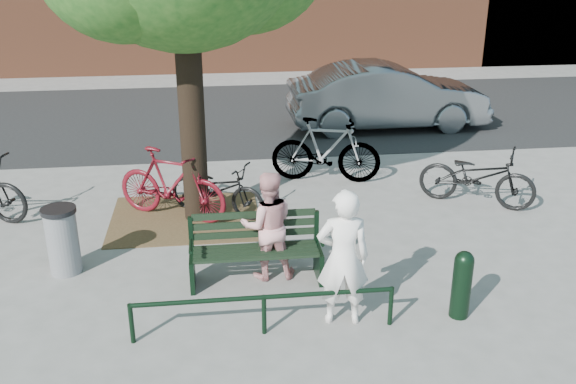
{
  "coord_description": "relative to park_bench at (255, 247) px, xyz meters",
  "views": [
    {
      "loc": [
        -0.5,
        -7.51,
        4.32
      ],
      "look_at": [
        0.55,
        1.0,
        0.87
      ],
      "focal_mm": 40.0,
      "sensor_mm": 36.0,
      "label": 1
    }
  ],
  "objects": [
    {
      "name": "ground",
      "position": [
        0.0,
        -0.08,
        -0.48
      ],
      "size": [
        90.0,
        90.0,
        0.0
      ],
      "primitive_type": "plane",
      "color": "gray",
      "rests_on": "ground"
    },
    {
      "name": "bicycle_d",
      "position": [
        1.58,
        3.54,
        0.13
      ],
      "size": [
        2.11,
        1.06,
        1.22
      ],
      "primitive_type": "imported",
      "rotation": [
        0.0,
        0.0,
        1.32
      ],
      "color": "gray",
      "rests_on": "ground"
    },
    {
      "name": "dirt_pit",
      "position": [
        -1.0,
        2.12,
        -0.47
      ],
      "size": [
        2.4,
        2.0,
        0.02
      ],
      "primitive_type": "cube",
      "color": "brown",
      "rests_on": "ground"
    },
    {
      "name": "road",
      "position": [
        0.0,
        8.42,
        -0.47
      ],
      "size": [
        40.0,
        7.0,
        0.01
      ],
      "primitive_type": "cube",
      "color": "black",
      "rests_on": "ground"
    },
    {
      "name": "litter_bin",
      "position": [
        -2.58,
        0.52,
        0.0
      ],
      "size": [
        0.47,
        0.47,
        0.95
      ],
      "color": "gray",
      "rests_on": "ground"
    },
    {
      "name": "person_left",
      "position": [
        0.94,
        -1.13,
        0.37
      ],
      "size": [
        0.66,
        0.47,
        1.7
      ],
      "primitive_type": "imported",
      "rotation": [
        0.0,
        0.0,
        3.04
      ],
      "color": "white",
      "rests_on": "ground"
    },
    {
      "name": "park_bench",
      "position": [
        0.0,
        0.0,
        0.0
      ],
      "size": [
        1.74,
        0.54,
        0.97
      ],
      "color": "black",
      "rests_on": "ground"
    },
    {
      "name": "bicycle_b",
      "position": [
        -1.19,
        2.18,
        0.11
      ],
      "size": [
        1.98,
        1.45,
        1.18
      ],
      "primitive_type": "imported",
      "rotation": [
        0.0,
        0.0,
        1.06
      ],
      "color": "#500B13",
      "rests_on": "ground"
    },
    {
      "name": "bicycle_e",
      "position": [
        3.93,
        2.12,
        0.03
      ],
      "size": [
        2.02,
        1.56,
        1.02
      ],
      "primitive_type": "imported",
      "rotation": [
        0.0,
        0.0,
        1.05
      ],
      "color": "black",
      "rests_on": "ground"
    },
    {
      "name": "person_right",
      "position": [
        0.17,
        0.07,
        0.27
      ],
      "size": [
        0.74,
        0.58,
        1.5
      ],
      "primitive_type": "imported",
      "rotation": [
        0.0,
        0.0,
        3.17
      ],
      "color": "#D79494",
      "rests_on": "ground"
    },
    {
      "name": "parked_car",
      "position": [
        3.66,
        6.92,
        0.29
      ],
      "size": [
        4.69,
        1.73,
        1.53
      ],
      "primitive_type": "imported",
      "rotation": [
        0.0,
        0.0,
        1.59
      ],
      "color": "slate",
      "rests_on": "ground"
    },
    {
      "name": "guard_railing",
      "position": [
        0.0,
        -1.28,
        -0.08
      ],
      "size": [
        3.06,
        0.06,
        0.51
      ],
      "color": "black",
      "rests_on": "ground"
    },
    {
      "name": "bicycle_c",
      "position": [
        -0.46,
        2.23,
        -0.03
      ],
      "size": [
        1.78,
        1.38,
        0.9
      ],
      "primitive_type": "imported",
      "rotation": [
        0.0,
        0.0,
        1.04
      ],
      "color": "black",
      "rests_on": "ground"
    },
    {
      "name": "bollard",
      "position": [
        2.38,
        -1.2,
        -0.01
      ],
      "size": [
        0.23,
        0.23,
        0.87
      ],
      "color": "black",
      "rests_on": "ground"
    }
  ]
}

